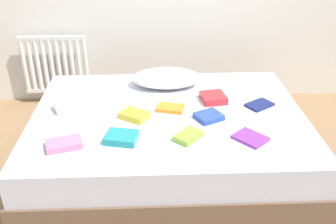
# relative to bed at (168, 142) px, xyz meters

# --- Properties ---
(ground_plane) EXTENTS (8.00, 8.00, 0.00)m
(ground_plane) POSITION_rel_bed_xyz_m (0.00, 0.00, -0.25)
(ground_plane) COLOR #93704C
(bed) EXTENTS (2.00, 1.50, 0.50)m
(bed) POSITION_rel_bed_xyz_m (0.00, 0.00, 0.00)
(bed) COLOR brown
(bed) RESTS_ON ground
(radiator) EXTENTS (0.65, 0.04, 0.59)m
(radiator) POSITION_rel_bed_xyz_m (-1.08, 1.20, 0.17)
(radiator) COLOR white
(radiator) RESTS_ON ground
(pillow) EXTENTS (0.57, 0.35, 0.14)m
(pillow) POSITION_rel_bed_xyz_m (0.01, 0.48, 0.32)
(pillow) COLOR white
(pillow) RESTS_ON bed
(textbook_lime) EXTENTS (0.21, 0.22, 0.04)m
(textbook_lime) POSITION_rel_bed_xyz_m (0.11, -0.35, 0.27)
(textbook_lime) COLOR #8CC638
(textbook_lime) RESTS_ON bed
(textbook_teal) EXTENTS (0.23, 0.20, 0.05)m
(textbook_teal) POSITION_rel_bed_xyz_m (-0.31, -0.36, 0.28)
(textbook_teal) COLOR teal
(textbook_teal) RESTS_ON bed
(textbook_blue) EXTENTS (0.22, 0.22, 0.04)m
(textbook_blue) POSITION_rel_bed_xyz_m (0.28, -0.10, 0.27)
(textbook_blue) COLOR #2847B7
(textbook_blue) RESTS_ON bed
(textbook_navy) EXTENTS (0.23, 0.22, 0.02)m
(textbook_navy) POSITION_rel_bed_xyz_m (0.69, 0.08, 0.26)
(textbook_navy) COLOR navy
(textbook_navy) RESTS_ON bed
(textbook_white) EXTENTS (0.28, 0.23, 0.05)m
(textbook_white) POSITION_rel_bed_xyz_m (-0.71, 0.10, 0.28)
(textbook_white) COLOR white
(textbook_white) RESTS_ON bed
(textbook_purple) EXTENTS (0.25, 0.25, 0.02)m
(textbook_purple) POSITION_rel_bed_xyz_m (0.51, -0.38, 0.26)
(textbook_purple) COLOR purple
(textbook_purple) RESTS_ON bed
(textbook_yellow) EXTENTS (0.23, 0.22, 0.05)m
(textbook_yellow) POSITION_rel_bed_xyz_m (-0.24, -0.07, 0.28)
(textbook_yellow) COLOR yellow
(textbook_yellow) RESTS_ON bed
(textbook_pink) EXTENTS (0.25, 0.19, 0.04)m
(textbook_pink) POSITION_rel_bed_xyz_m (-0.67, -0.42, 0.27)
(textbook_pink) COLOR pink
(textbook_pink) RESTS_ON bed
(textbook_orange) EXTENTS (0.22, 0.17, 0.03)m
(textbook_orange) POSITION_rel_bed_xyz_m (0.02, 0.05, 0.27)
(textbook_orange) COLOR orange
(textbook_orange) RESTS_ON bed
(textbook_red) EXTENTS (0.20, 0.21, 0.05)m
(textbook_red) POSITION_rel_bed_xyz_m (0.35, 0.18, 0.28)
(textbook_red) COLOR red
(textbook_red) RESTS_ON bed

